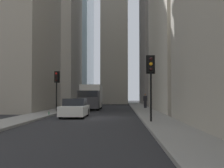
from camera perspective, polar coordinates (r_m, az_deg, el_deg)
ground_plane at (r=22.95m, az=-3.55°, el=-6.24°), size 135.00×135.00×0.00m
sidewalk_right at (r=23.78m, az=-14.47°, el=-5.86°), size 90.00×2.20×0.14m
sidewalk_left at (r=22.97m, az=7.76°, el=-6.05°), size 90.00×2.20×0.14m
building_left_far at (r=55.31m, az=10.77°, el=11.62°), size 14.55×10.00×29.38m
building_right_far at (r=56.05m, az=-11.57°, el=10.35°), size 13.23×10.50×27.27m
delivery_truck at (r=35.31m, az=-3.95°, el=-2.38°), size 6.46×2.25×2.84m
sedan_white at (r=23.43m, az=-6.89°, el=-4.52°), size 4.30×1.78×1.42m
traffic_light_foreground at (r=18.30m, az=7.17°, el=2.13°), size 0.43×0.52×3.91m
traffic_light_midblock at (r=29.70m, az=-10.19°, el=0.42°), size 0.43×0.52×3.81m
pedestrian at (r=36.80m, az=6.15°, el=-2.98°), size 0.26×0.44×1.69m
discarded_bottle at (r=24.96m, az=-11.57°, el=-5.29°), size 0.07×0.07×0.27m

